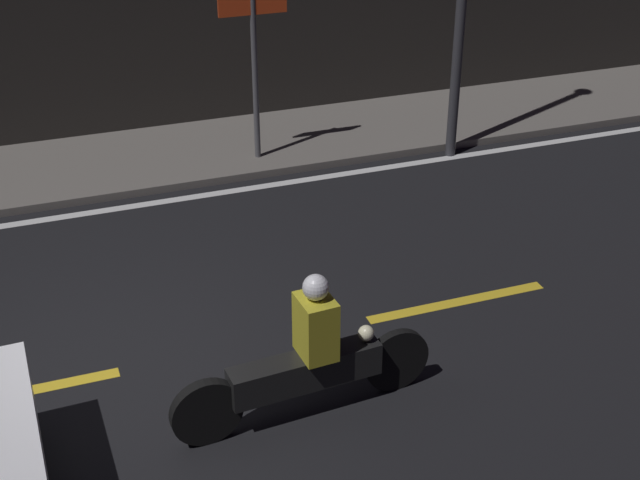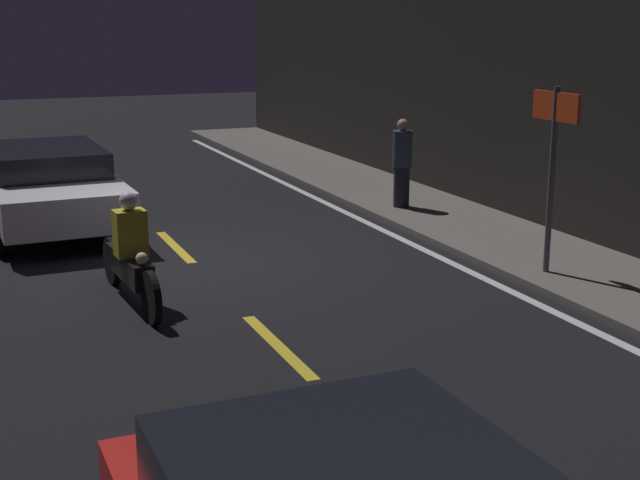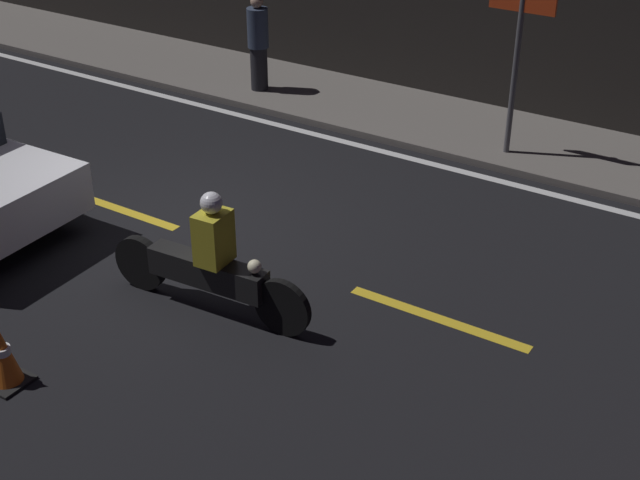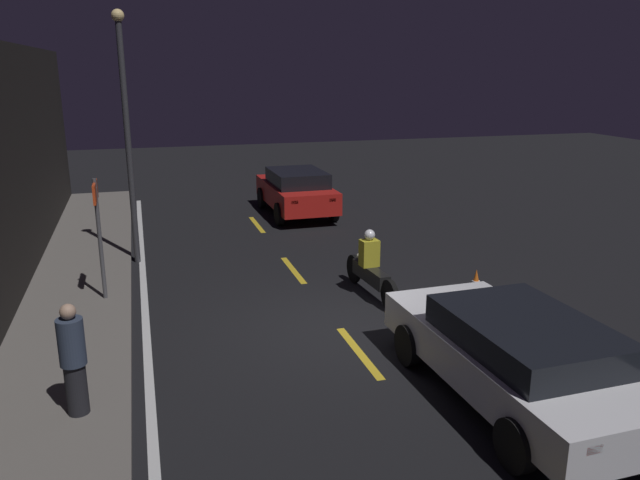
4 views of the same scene
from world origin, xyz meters
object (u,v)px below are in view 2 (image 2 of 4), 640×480
at_px(motorcycle, 130,258).
at_px(sedan_white, 49,184).
at_px(shop_sign, 554,143).
at_px(pedestrian, 402,163).

bearing_deg(motorcycle, sedan_white, -178.54).
relative_size(sedan_white, motorcycle, 1.95).
bearing_deg(shop_sign, pedestrian, 177.73).
distance_m(motorcycle, shop_sign, 5.47).
distance_m(pedestrian, shop_sign, 4.50).
height_order(sedan_white, shop_sign, shop_sign).
height_order(motorcycle, shop_sign, shop_sign).
relative_size(sedan_white, pedestrian, 2.99).
bearing_deg(motorcycle, shop_sign, 74.31).
xyz_separation_m(motorcycle, shop_sign, (1.09, 5.22, 1.24)).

